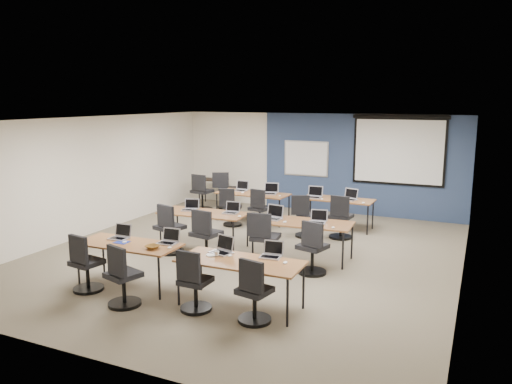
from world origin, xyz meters
The scene contains 58 objects.
floor centered at (0.00, 0.00, 0.00)m, with size 8.00×9.00×0.02m, color #6B6354.
ceiling centered at (0.00, 0.00, 2.70)m, with size 8.00×9.00×0.02m, color white.
wall_back centered at (0.00, 4.50, 1.35)m, with size 8.00×0.04×2.70m, color beige.
wall_front centered at (0.00, -4.50, 1.35)m, with size 8.00×0.04×2.70m, color beige.
wall_left centered at (-4.00, 0.00, 1.35)m, with size 0.04×9.00×2.70m, color beige.
wall_right centered at (4.00, 0.00, 1.35)m, with size 0.04×9.00×2.70m, color beige.
blue_accent_panel centered at (1.25, 4.47, 1.35)m, with size 5.50×0.04×2.70m, color #3D5977.
whiteboard centered at (-0.30, 4.43, 1.45)m, with size 1.28×0.03×0.98m.
projector_screen centered at (2.20, 4.41, 1.89)m, with size 2.40×0.10×1.82m.
training_table_front_left centered at (-1.09, -2.34, 0.68)m, with size 1.77×0.74×0.73m.
training_table_front_right centered at (1.01, -2.37, 0.69)m, with size 1.88×0.79×0.73m.
training_table_mid_left centered at (-1.11, 0.16, 0.69)m, with size 1.87×0.78×0.73m.
training_table_mid_right centered at (1.06, 0.25, 0.69)m, with size 1.94×0.81×0.73m.
training_table_back_left centered at (-1.09, 2.59, 0.69)m, with size 1.85×0.77×0.73m.
training_table_back_right centered at (1.09, 2.76, 0.68)m, with size 1.69×0.71×0.73m.
laptop_0 centered at (-1.39, -2.17, 0.79)m, with size 0.32×0.27×0.24m.
mouse_0 centered at (-1.16, -2.34, 0.74)m, with size 0.06×0.10×0.03m, color white.
task_chair_0 centered at (-1.55, -2.86, 0.40)m, with size 0.49×0.49×0.98m.
laptop_1 centered at (-0.48, -2.05, 0.79)m, with size 0.31×0.27×0.24m.
mouse_1 centered at (-0.30, -2.29, 0.74)m, with size 0.06×0.09×0.03m, color white.
task_chair_1 centered at (-0.61, -3.10, 0.41)m, with size 0.51×0.50×0.99m.
laptop_2 centered at (0.58, -2.14, 0.79)m, with size 0.34×0.29×0.26m.
mouse_2 centered at (0.78, -2.26, 0.74)m, with size 0.06×0.09×0.03m, color white.
task_chair_2 centered at (0.46, -2.80, 0.39)m, with size 0.47×0.47×0.96m.
laptop_3 centered at (1.37, -2.02, 0.79)m, with size 0.31×0.26×0.24m.
mouse_3 centered at (1.67, -2.22, 0.74)m, with size 0.06×0.10×0.04m, color white.
task_chair_3 centered at (1.42, -2.79, 0.39)m, with size 0.47×0.47×0.96m.
laptop_4 centered at (-1.48, 0.22, 0.79)m, with size 0.31×0.27×0.24m.
mouse_4 centered at (-1.29, 0.17, 0.74)m, with size 0.06×0.09×0.03m, color white.
task_chair_4 centered at (-1.47, -0.60, 0.43)m, with size 0.57×0.56×1.03m.
laptop_5 centered at (-0.54, 0.35, 0.79)m, with size 0.31×0.26×0.24m.
mouse_5 centered at (-0.23, 0.11, 0.74)m, with size 0.06×0.10×0.04m, color white.
task_chair_5 centered at (-0.57, -0.70, 0.43)m, with size 0.56×0.56×1.03m.
laptop_6 centered at (0.45, 0.25, 0.80)m, with size 0.36×0.31×0.27m.
mouse_6 centered at (0.77, 0.05, 0.74)m, with size 0.06×0.10×0.04m, color white.
task_chair_6 centered at (0.57, -0.48, 0.43)m, with size 0.56×0.56×1.04m.
laptop_7 centered at (1.36, 0.31, 0.79)m, with size 0.32×0.28×0.25m.
mouse_7 centered at (1.75, 0.03, 0.74)m, with size 0.06×0.09×0.03m, color white.
task_chair_7 centered at (1.54, -0.57, 0.41)m, with size 0.52×0.52×1.00m.
laptop_8 centered at (-1.50, 2.76, 0.79)m, with size 0.34×0.29×0.26m.
mouse_8 centered at (-1.32, 2.48, 0.74)m, with size 0.07×0.10×0.04m, color white.
task_chair_8 centered at (-1.37, 1.91, 0.39)m, with size 0.47×0.46×0.95m.
laptop_9 centered at (-0.64, 2.68, 0.80)m, with size 0.36×0.31×0.27m.
mouse_9 centered at (-0.30, 2.48, 0.74)m, with size 0.05×0.09×0.03m, color white.
task_chair_9 centered at (-0.66, 2.03, 0.40)m, with size 0.49×0.49×0.97m.
laptop_10 centered at (0.52, 2.68, 0.80)m, with size 0.36×0.31×0.27m.
mouse_10 centered at (0.76, 2.52, 0.74)m, with size 0.06×0.10×0.03m, color white.
task_chair_10 centered at (0.62, 1.70, 0.40)m, with size 0.53×0.50×0.98m.
laptop_11 centered at (1.38, 2.77, 0.79)m, with size 0.34×0.29×0.26m.
mouse_11 centered at (1.76, 2.48, 0.74)m, with size 0.07×0.11×0.04m, color white.
task_chair_11 centered at (1.39, 1.91, 0.41)m, with size 0.52×0.52×1.00m.
blue_mousepad centered at (-1.22, -2.35, 0.73)m, with size 0.23×0.19×0.01m, color navy.
snack_bowl centered at (-0.53, -2.42, 0.76)m, with size 0.23×0.23×0.06m, color brown.
snack_plate centered at (0.50, -2.33, 0.74)m, with size 0.18×0.18×0.01m, color white.
coffee_cup centered at (0.60, -2.35, 0.77)m, with size 0.07×0.07×0.06m, color silver.
utility_table centered at (-3.06, 4.01, 0.65)m, with size 0.85×0.47×0.75m.
spare_chair_a centered at (-2.43, 3.65, 0.44)m, with size 0.63×0.58×1.05m.
spare_chair_b centered at (-2.91, 3.10, 0.43)m, with size 0.56×0.56×1.04m.
Camera 1 is at (4.16, -8.72, 3.10)m, focal length 35.00 mm.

